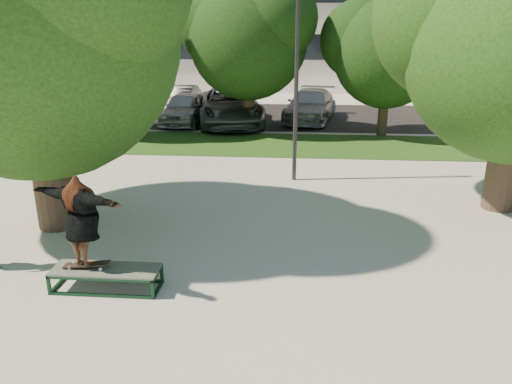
# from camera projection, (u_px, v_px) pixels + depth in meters

# --- Properties ---
(ground) EXTENTS (120.00, 120.00, 0.00)m
(ground) POSITION_uv_depth(u_px,v_px,m) (241.00, 251.00, 9.87)
(ground) COLOR #A39C96
(ground) RESTS_ON ground
(grass_strip) EXTENTS (30.00, 4.00, 0.02)m
(grass_strip) POSITION_uv_depth(u_px,v_px,m) (295.00, 145.00, 18.78)
(grass_strip) COLOR #164313
(grass_strip) RESTS_ON ground
(asphalt_strip) EXTENTS (40.00, 8.00, 0.01)m
(asphalt_strip) POSITION_uv_depth(u_px,v_px,m) (276.00, 116.00, 25.01)
(asphalt_strip) COLOR black
(asphalt_strip) RESTS_ON ground
(tree_left) EXTENTS (6.96, 5.95, 7.12)m
(tree_left) POSITION_uv_depth(u_px,v_px,m) (29.00, 16.00, 9.86)
(tree_left) COLOR #38281E
(tree_left) RESTS_ON ground
(bg_tree_left) EXTENTS (5.28, 4.51, 5.77)m
(bg_tree_left) POSITION_uv_depth(u_px,v_px,m) (106.00, 40.00, 19.70)
(bg_tree_left) COLOR #38281E
(bg_tree_left) RESTS_ON ground
(bg_tree_mid) EXTENTS (5.76, 4.92, 6.24)m
(bg_tree_mid) POSITION_uv_depth(u_px,v_px,m) (247.00, 33.00, 20.13)
(bg_tree_mid) COLOR #38281E
(bg_tree_mid) RESTS_ON ground
(bg_tree_right) EXTENTS (5.04, 4.31, 5.43)m
(bg_tree_right) POSITION_uv_depth(u_px,v_px,m) (386.00, 47.00, 19.38)
(bg_tree_right) COLOR #38281E
(bg_tree_right) RESTS_ON ground
(lamppost) EXTENTS (0.25, 0.15, 6.11)m
(lamppost) POSITION_uv_depth(u_px,v_px,m) (297.00, 69.00, 13.54)
(lamppost) COLOR #2D2D30
(lamppost) RESTS_ON ground
(grind_box) EXTENTS (1.80, 0.60, 0.38)m
(grind_box) POSITION_uv_depth(u_px,v_px,m) (107.00, 278.00, 8.41)
(grind_box) COLOR #10311D
(grind_box) RESTS_ON ground
(skater_rig) EXTENTS (1.96, 1.23, 1.63)m
(skater_rig) POSITION_uv_depth(u_px,v_px,m) (81.00, 221.00, 8.10)
(skater_rig) COLOR white
(skater_rig) RESTS_ON grind_box
(car_silver_a) EXTENTS (1.81, 4.22, 1.42)m
(car_silver_a) POSITION_uv_depth(u_px,v_px,m) (185.00, 108.00, 22.75)
(car_silver_a) COLOR #A0A1A5
(car_silver_a) RESTS_ON asphalt_strip
(car_dark) EXTENTS (1.50, 4.17, 1.37)m
(car_dark) POSITION_uv_depth(u_px,v_px,m) (180.00, 100.00, 25.66)
(car_dark) COLOR black
(car_dark) RESTS_ON asphalt_strip
(car_grey) EXTENTS (3.84, 6.33, 1.64)m
(car_grey) POSITION_uv_depth(u_px,v_px,m) (230.00, 106.00, 22.55)
(car_grey) COLOR #5C5C61
(car_grey) RESTS_ON asphalt_strip
(car_silver_b) EXTENTS (2.88, 5.24, 1.44)m
(car_silver_b) POSITION_uv_depth(u_px,v_px,m) (311.00, 105.00, 23.52)
(car_silver_b) COLOR #A4A5A9
(car_silver_b) RESTS_ON asphalt_strip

